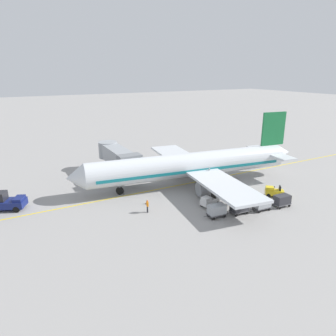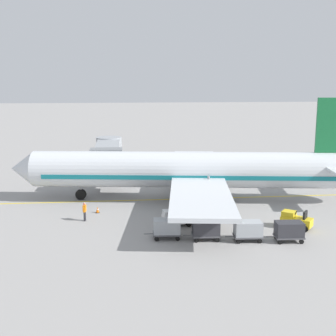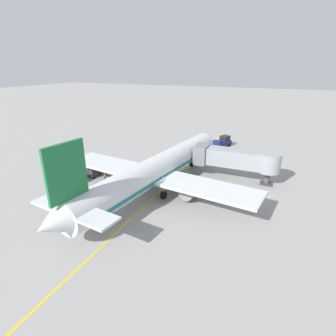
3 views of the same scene
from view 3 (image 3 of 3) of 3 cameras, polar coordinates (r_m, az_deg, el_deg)
The scene contains 15 objects.
ground_plane at distance 39.68m, azimuth -1.07°, elevation -4.40°, with size 400.00×400.00×0.00m, color gray.
gate_lead_in_line at distance 39.68m, azimuth -1.07°, elevation -4.40°, with size 0.24×80.00×0.01m, color gold.
parked_airliner at distance 38.00m, azimuth -2.52°, elevation -0.37°, with size 30.42×37.32×10.63m.
jet_bridge at distance 43.08m, azimuth 14.19°, elevation 1.99°, with size 13.13×3.50×4.98m.
pushback_tractor at distance 61.03m, azimuth 11.50°, elevation 5.46°, with size 3.83×4.92×2.40m.
baggage_tug_lead at distance 44.65m, azimuth -10.30°, elevation -0.77°, with size 1.67×2.67×1.62m.
baggage_tug_trailing at distance 38.68m, azimuth -20.59°, elevation -5.39°, with size 2.49×2.70×1.62m.
baggage_cart_front at distance 47.09m, azimuth -12.67°, elevation 0.52°, with size 1.41×2.93×1.58m.
baggage_cart_second_in_train at distance 45.25m, azimuth -15.52°, elevation -0.60°, with size 1.41×2.93×1.58m.
baggage_cart_third_in_train at distance 43.38m, azimuth -18.73°, elevation -1.92°, with size 1.41×2.93×1.58m.
baggage_cart_tail_end at distance 41.66m, azimuth -22.03°, elevation -3.32°, with size 1.41×2.93×1.58m.
ground_crew_wing_walker at distance 40.79m, azimuth -9.46°, elevation -2.50°, with size 0.61×0.54×1.69m.
ground_crew_loader at distance 49.93m, azimuth -3.20°, elevation 2.20°, with size 0.73×0.32×1.69m.
ground_crew_marshaller at distance 43.14m, azimuth -13.28°, elevation -1.45°, with size 0.42×0.68×1.69m.
safety_cone_nose_left at distance 48.32m, azimuth -1.20°, elevation 0.75°, with size 0.36×0.36×0.59m.
Camera 3 is at (15.12, -32.49, 17.04)m, focal length 28.63 mm.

